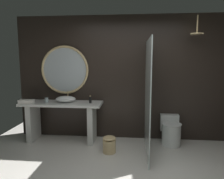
{
  "coord_description": "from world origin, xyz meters",
  "views": [
    {
      "loc": [
        0.07,
        -2.59,
        1.69
      ],
      "look_at": [
        -0.28,
        1.0,
        1.18
      ],
      "focal_mm": 33.86,
      "sensor_mm": 36.0,
      "label": 1
    }
  ],
  "objects_px": {
    "rain_shower_head": "(197,32)",
    "toilet": "(171,131)",
    "waste_bin": "(109,144)",
    "folded_hand_towel": "(26,102)",
    "vessel_sink": "(66,99)",
    "soap_dispenser": "(90,100)",
    "round_wall_mirror": "(65,70)",
    "tumbler_cup": "(47,100)"
  },
  "relations": [
    {
      "from": "vessel_sink",
      "to": "rain_shower_head",
      "type": "height_order",
      "value": "rain_shower_head"
    },
    {
      "from": "folded_hand_towel",
      "to": "waste_bin",
      "type": "bearing_deg",
      "value": -10.07
    },
    {
      "from": "round_wall_mirror",
      "to": "waste_bin",
      "type": "relative_size",
      "value": 3.36
    },
    {
      "from": "rain_shower_head",
      "to": "folded_hand_towel",
      "type": "distance_m",
      "value": 3.55
    },
    {
      "from": "vessel_sink",
      "to": "tumbler_cup",
      "type": "relative_size",
      "value": 4.4
    },
    {
      "from": "folded_hand_towel",
      "to": "soap_dispenser",
      "type": "bearing_deg",
      "value": 7.13
    },
    {
      "from": "rain_shower_head",
      "to": "tumbler_cup",
      "type": "bearing_deg",
      "value": -179.84
    },
    {
      "from": "rain_shower_head",
      "to": "waste_bin",
      "type": "xyz_separation_m",
      "value": [
        -1.58,
        -0.48,
        -2.03
      ]
    },
    {
      "from": "tumbler_cup",
      "to": "rain_shower_head",
      "type": "bearing_deg",
      "value": 0.16
    },
    {
      "from": "toilet",
      "to": "vessel_sink",
      "type": "bearing_deg",
      "value": -179.8
    },
    {
      "from": "tumbler_cup",
      "to": "waste_bin",
      "type": "distance_m",
      "value": 1.6
    },
    {
      "from": "rain_shower_head",
      "to": "folded_hand_towel",
      "type": "height_order",
      "value": "rain_shower_head"
    },
    {
      "from": "tumbler_cup",
      "to": "rain_shower_head",
      "type": "xyz_separation_m",
      "value": [
        2.94,
        0.01,
        1.32
      ]
    },
    {
      "from": "tumbler_cup",
      "to": "soap_dispenser",
      "type": "relative_size",
      "value": 0.6
    },
    {
      "from": "round_wall_mirror",
      "to": "rain_shower_head",
      "type": "xyz_separation_m",
      "value": [
        2.62,
        -0.26,
        0.72
      ]
    },
    {
      "from": "vessel_sink",
      "to": "toilet",
      "type": "relative_size",
      "value": 0.74
    },
    {
      "from": "rain_shower_head",
      "to": "toilet",
      "type": "bearing_deg",
      "value": 173.56
    },
    {
      "from": "vessel_sink",
      "to": "round_wall_mirror",
      "type": "xyz_separation_m",
      "value": [
        -0.08,
        0.23,
        0.59
      ]
    },
    {
      "from": "round_wall_mirror",
      "to": "toilet",
      "type": "distance_m",
      "value": 2.54
    },
    {
      "from": "vessel_sink",
      "to": "toilet",
      "type": "xyz_separation_m",
      "value": [
        2.15,
        0.01,
        -0.62
      ]
    },
    {
      "from": "round_wall_mirror",
      "to": "toilet",
      "type": "height_order",
      "value": "round_wall_mirror"
    },
    {
      "from": "folded_hand_towel",
      "to": "rain_shower_head",
      "type": "bearing_deg",
      "value": 3.02
    },
    {
      "from": "toilet",
      "to": "folded_hand_towel",
      "type": "height_order",
      "value": "folded_hand_towel"
    },
    {
      "from": "round_wall_mirror",
      "to": "folded_hand_towel",
      "type": "bearing_deg",
      "value": -146.82
    },
    {
      "from": "vessel_sink",
      "to": "waste_bin",
      "type": "distance_m",
      "value": 1.31
    },
    {
      "from": "rain_shower_head",
      "to": "waste_bin",
      "type": "height_order",
      "value": "rain_shower_head"
    },
    {
      "from": "vessel_sink",
      "to": "waste_bin",
      "type": "relative_size",
      "value": 1.35
    },
    {
      "from": "round_wall_mirror",
      "to": "waste_bin",
      "type": "distance_m",
      "value": 1.83
    },
    {
      "from": "toilet",
      "to": "folded_hand_towel",
      "type": "xyz_separation_m",
      "value": [
        -2.89,
        -0.22,
        0.59
      ]
    },
    {
      "from": "rain_shower_head",
      "to": "soap_dispenser",
      "type": "bearing_deg",
      "value": -179.58
    },
    {
      "from": "tumbler_cup",
      "to": "round_wall_mirror",
      "type": "height_order",
      "value": "round_wall_mirror"
    },
    {
      "from": "rain_shower_head",
      "to": "toilet",
      "type": "relative_size",
      "value": 0.62
    },
    {
      "from": "vessel_sink",
      "to": "soap_dispenser",
      "type": "relative_size",
      "value": 2.66
    },
    {
      "from": "folded_hand_towel",
      "to": "round_wall_mirror",
      "type": "bearing_deg",
      "value": 33.18
    },
    {
      "from": "vessel_sink",
      "to": "toilet",
      "type": "bearing_deg",
      "value": 0.2
    },
    {
      "from": "soap_dispenser",
      "to": "toilet",
      "type": "xyz_separation_m",
      "value": [
        1.62,
        0.06,
        -0.62
      ]
    },
    {
      "from": "tumbler_cup",
      "to": "round_wall_mirror",
      "type": "distance_m",
      "value": 0.73
    },
    {
      "from": "round_wall_mirror",
      "to": "folded_hand_towel",
      "type": "distance_m",
      "value": 1.01
    },
    {
      "from": "tumbler_cup",
      "to": "round_wall_mirror",
      "type": "bearing_deg",
      "value": 40.61
    },
    {
      "from": "vessel_sink",
      "to": "toilet",
      "type": "height_order",
      "value": "vessel_sink"
    },
    {
      "from": "soap_dispenser",
      "to": "round_wall_mirror",
      "type": "xyz_separation_m",
      "value": [
        -0.6,
        0.28,
        0.58
      ]
    },
    {
      "from": "waste_bin",
      "to": "tumbler_cup",
      "type": "bearing_deg",
      "value": 160.92
    }
  ]
}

